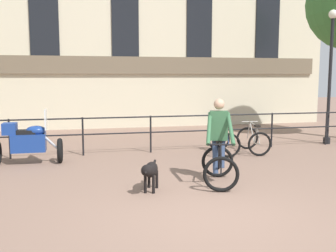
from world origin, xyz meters
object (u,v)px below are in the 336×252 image
cyclist_with_bike (219,145)px  parked_bicycle_mid_left (253,140)px  parked_bicycle_near_lamp (224,141)px  street_lamp (330,70)px  parked_motorcycle (28,142)px  dog (150,171)px

cyclist_with_bike → parked_bicycle_mid_left: cyclist_with_bike is taller
parked_bicycle_near_lamp → parked_bicycle_mid_left: 0.89m
cyclist_with_bike → street_lamp: (5.01, 3.57, 1.59)m
street_lamp → parked_bicycle_near_lamp: bearing=-168.1°
parked_motorcycle → cyclist_with_bike: bearing=-122.8°
dog → parked_bicycle_near_lamp: size_ratio=0.80×
parked_bicycle_near_lamp → parked_bicycle_mid_left: size_ratio=1.00×
parked_motorcycle → street_lamp: street_lamp is taller
cyclist_with_bike → parked_motorcycle: (-3.97, 2.65, -0.20)m
cyclist_with_bike → parked_bicycle_near_lamp: (1.18, 2.76, -0.41)m
parked_bicycle_near_lamp → street_lamp: size_ratio=0.28×
dog → street_lamp: (6.49, 3.91, 1.95)m
parked_motorcycle → parked_bicycle_mid_left: (6.04, 0.12, -0.20)m
dog → parked_motorcycle: 3.89m
street_lamp → cyclist_with_bike: bearing=-144.5°
parked_motorcycle → parked_bicycle_near_lamp: parked_motorcycle is taller
street_lamp → parked_motorcycle: bearing=-174.1°
cyclist_with_bike → parked_bicycle_mid_left: bearing=69.9°
parked_bicycle_near_lamp → parked_bicycle_mid_left: same height
street_lamp → parked_bicycle_mid_left: bearing=-164.6°
cyclist_with_bike → parked_bicycle_mid_left: 3.48m
street_lamp → dog: bearing=-148.9°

